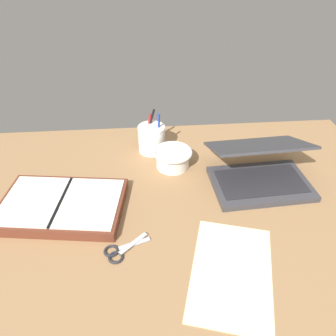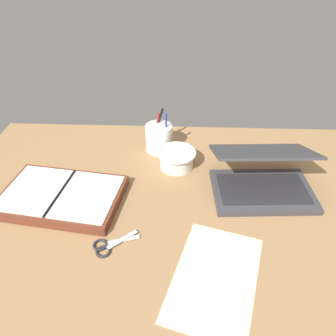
{
  "view_description": "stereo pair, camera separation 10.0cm",
  "coord_description": "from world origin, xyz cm",
  "px_view_note": "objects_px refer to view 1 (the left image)",
  "views": [
    {
      "loc": [
        -9.14,
        -68.06,
        68.26
      ],
      "look_at": [
        -2.46,
        11.75,
        9.0
      ],
      "focal_mm": 35.0,
      "sensor_mm": 36.0,
      "label": 1
    },
    {
      "loc": [
        0.81,
        -68.28,
        68.26
      ],
      "look_at": [
        -2.46,
        11.75,
        9.0
      ],
      "focal_mm": 35.0,
      "sensor_mm": 36.0,
      "label": 2
    }
  ],
  "objects_px": {
    "laptop": "(260,170)",
    "scissors": "(118,252)",
    "bowl": "(172,158)",
    "pen_cup": "(152,138)",
    "planner": "(62,205)"
  },
  "relations": [
    {
      "from": "laptop",
      "to": "bowl",
      "type": "relative_size",
      "value": 2.39
    },
    {
      "from": "planner",
      "to": "scissors",
      "type": "xyz_separation_m",
      "value": [
        0.17,
        -0.17,
        -0.01
      ]
    },
    {
      "from": "laptop",
      "to": "bowl",
      "type": "distance_m",
      "value": 0.29
    },
    {
      "from": "bowl",
      "to": "scissors",
      "type": "relative_size",
      "value": 1.1
    },
    {
      "from": "bowl",
      "to": "pen_cup",
      "type": "relative_size",
      "value": 0.85
    },
    {
      "from": "planner",
      "to": "scissors",
      "type": "relative_size",
      "value": 3.15
    },
    {
      "from": "bowl",
      "to": "pen_cup",
      "type": "height_order",
      "value": "pen_cup"
    },
    {
      "from": "planner",
      "to": "bowl",
      "type": "bearing_deg",
      "value": 36.96
    },
    {
      "from": "laptop",
      "to": "bowl",
      "type": "height_order",
      "value": "laptop"
    },
    {
      "from": "laptop",
      "to": "pen_cup",
      "type": "distance_m",
      "value": 0.39
    },
    {
      "from": "laptop",
      "to": "pen_cup",
      "type": "relative_size",
      "value": 2.02
    },
    {
      "from": "laptop",
      "to": "scissors",
      "type": "bearing_deg",
      "value": -153.54
    },
    {
      "from": "bowl",
      "to": "scissors",
      "type": "distance_m",
      "value": 0.4
    },
    {
      "from": "laptop",
      "to": "planner",
      "type": "xyz_separation_m",
      "value": [
        -0.6,
        -0.08,
        -0.03
      ]
    },
    {
      "from": "laptop",
      "to": "scissors",
      "type": "xyz_separation_m",
      "value": [
        -0.44,
        -0.25,
        -0.04
      ]
    }
  ]
}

